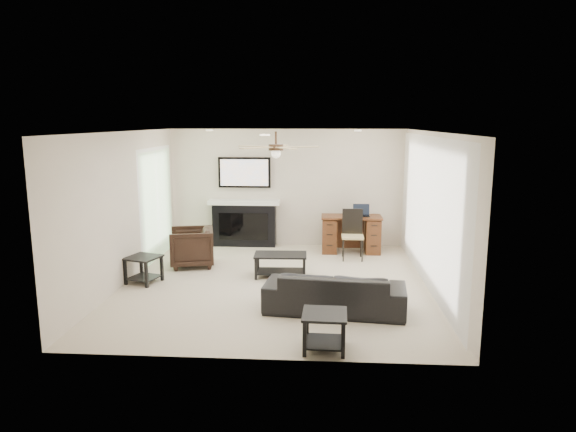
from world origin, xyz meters
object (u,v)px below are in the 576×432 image
armchair (192,247)px  coffee_table (281,265)px  fireplace_unit (244,202)px  desk (351,234)px  sofa (335,292)px

armchair → coffee_table: size_ratio=0.88×
fireplace_unit → desk: (2.26, -0.40, -0.57)m
desk → coffee_table: bearing=-126.6°
coffee_table → desk: desk is taller
fireplace_unit → desk: fireplace_unit is taller
fireplace_unit → desk: 2.37m
armchair → coffee_table: bearing=59.1°
sofa → armchair: 3.37m
sofa → coffee_table: bearing=-54.3°
fireplace_unit → coffee_table: bearing=-66.2°
armchair → desk: size_ratio=0.65×
coffee_table → fireplace_unit: (-0.95, 2.16, 0.75)m
armchair → desk: (3.01, 1.21, 0.02)m
coffee_table → desk: bearing=51.3°
coffee_table → fireplace_unit: fireplace_unit is taller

